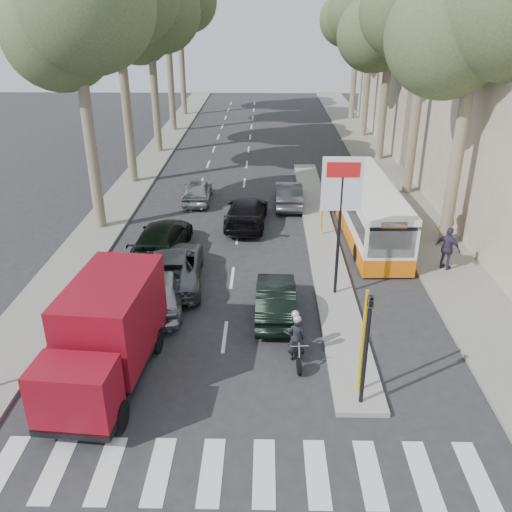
{
  "coord_description": "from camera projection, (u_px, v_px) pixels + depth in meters",
  "views": [
    {
      "loc": [
        0.48,
        -13.86,
        10.45
      ],
      "look_at": [
        0.13,
        5.24,
        1.6
      ],
      "focal_mm": 38.0,
      "sensor_mm": 36.0,
      "label": 1
    }
  ],
  "objects": [
    {
      "name": "building_far",
      "position": [
        450.0,
        39.0,
        44.2
      ],
      "size": [
        11.0,
        20.0,
        16.0
      ],
      "primitive_type": "cube",
      "color": "#B7A88E",
      "rests_on": "ground"
    },
    {
      "name": "queue_car_c",
      "position": [
        197.0,
        191.0,
        31.48
      ],
      "size": [
        1.68,
        3.99,
        1.35
      ],
      "primitive_type": "imported",
      "rotation": [
        0.0,
        0.0,
        3.16
      ],
      "color": "#ACAFB4",
      "rests_on": "ground"
    },
    {
      "name": "motorcycle",
      "position": [
        295.0,
        337.0,
        17.41
      ],
      "size": [
        0.76,
        1.99,
        1.69
      ],
      "rotation": [
        0.0,
        0.0,
        0.09
      ],
      "color": "black",
      "rests_on": "ground"
    },
    {
      "name": "pedestrian_near",
      "position": [
        448.0,
        249.0,
        23.0
      ],
      "size": [
        1.18,
        1.16,
        1.9
      ],
      "primitive_type": "imported",
      "rotation": [
        0.0,
        0.0,
        2.38
      ],
      "color": "#3D324B",
      "rests_on": "sidewalk_right"
    },
    {
      "name": "silver_hatchback",
      "position": [
        159.0,
        289.0,
        20.34
      ],
      "size": [
        2.33,
        4.65,
        1.52
      ],
      "primitive_type": "imported",
      "rotation": [
        0.0,
        0.0,
        3.27
      ],
      "color": "#A6A8AE",
      "rests_on": "ground"
    },
    {
      "name": "red_truck",
      "position": [
        107.0,
        333.0,
        16.03
      ],
      "size": [
        2.64,
        5.93,
        3.08
      ],
      "rotation": [
        0.0,
        0.0,
        -0.09
      ],
      "color": "black",
      "rests_on": "ground"
    },
    {
      "name": "traffic_island",
      "position": [
        321.0,
        236.0,
        26.87
      ],
      "size": [
        1.5,
        26.0,
        0.16
      ],
      "primitive_type": "cube",
      "color": "gray",
      "rests_on": "ground"
    },
    {
      "name": "queue_car_a",
      "position": [
        172.0,
        266.0,
        22.17
      ],
      "size": [
        2.91,
        5.56,
        1.49
      ],
      "primitive_type": "imported",
      "rotation": [
        0.0,
        0.0,
        3.22
      ],
      "color": "#4E5056",
      "rests_on": "ground"
    },
    {
      "name": "tree_l_c",
      "position": [
        151.0,
        12.0,
        38.39
      ],
      "size": [
        7.4,
        7.2,
        13.71
      ],
      "color": "#6B604C",
      "rests_on": "ground"
    },
    {
      "name": "tree_r_e",
      "position": [
        360.0,
        6.0,
        50.66
      ],
      "size": [
        7.4,
        7.2,
        14.1
      ],
      "color": "#6B604C",
      "rests_on": "ground"
    },
    {
      "name": "city_bus",
      "position": [
        367.0,
        207.0,
        26.7
      ],
      "size": [
        2.5,
        10.2,
        2.67
      ],
      "rotation": [
        0.0,
        0.0,
        0.03
      ],
      "color": "orange",
      "rests_on": "ground"
    },
    {
      "name": "billboard",
      "position": [
        341.0,
        208.0,
        19.9
      ],
      "size": [
        1.5,
        12.1,
        5.6
      ],
      "color": "yellow",
      "rests_on": "ground"
    },
    {
      "name": "dark_hatchback",
      "position": [
        276.0,
        299.0,
        19.83
      ],
      "size": [
        1.47,
        4.1,
        1.35
      ],
      "primitive_type": "imported",
      "rotation": [
        0.0,
        0.0,
        3.13
      ],
      "color": "black",
      "rests_on": "ground"
    },
    {
      "name": "median_left",
      "position": [
        158.0,
        151.0,
        42.49
      ],
      "size": [
        2.4,
        64.0,
        0.12
      ],
      "primitive_type": "cube",
      "color": "gray",
      "rests_on": "ground"
    },
    {
      "name": "tree_r_a",
      "position": [
        483.0,
        8.0,
        21.63
      ],
      "size": [
        7.4,
        7.2,
        14.1
      ],
      "color": "#6B604C",
      "rests_on": "ground"
    },
    {
      "name": "tree_l_e",
      "position": [
        180.0,
        3.0,
        52.62
      ],
      "size": [
        7.4,
        7.2,
        14.49
      ],
      "color": "#6B604C",
      "rests_on": "ground"
    },
    {
      "name": "queue_car_d",
      "position": [
        289.0,
        194.0,
        30.86
      ],
      "size": [
        1.47,
        4.21,
        1.39
      ],
      "primitive_type": "imported",
      "rotation": [
        0.0,
        0.0,
        3.14
      ],
      "color": "#484B50",
      "rests_on": "ground"
    },
    {
      "name": "tree_l_a",
      "position": [
        77.0,
        7.0,
        23.73
      ],
      "size": [
        7.4,
        7.2,
        14.1
      ],
      "color": "#6B604C",
      "rests_on": "ground"
    },
    {
      "name": "sidewalk_right",
      "position": [
        377.0,
        162.0,
        39.49
      ],
      "size": [
        3.2,
        70.0,
        0.12
      ],
      "primitive_type": "cube",
      "color": "gray",
      "rests_on": "ground"
    },
    {
      "name": "queue_car_e",
      "position": [
        162.0,
        238.0,
        24.9
      ],
      "size": [
        2.4,
        5.23,
        1.48
      ],
      "primitive_type": "imported",
      "rotation": [
        0.0,
        0.0,
        3.08
      ],
      "color": "black",
      "rests_on": "ground"
    },
    {
      "name": "traffic_light_island",
      "position": [
        368.0,
        332.0,
        14.51
      ],
      "size": [
        0.16,
        0.41,
        3.6
      ],
      "color": "black",
      "rests_on": "ground"
    },
    {
      "name": "ground",
      "position": [
        249.0,
        372.0,
        16.97
      ],
      "size": [
        120.0,
        120.0,
        0.0
      ],
      "primitive_type": "plane",
      "color": "#28282B",
      "rests_on": "ground"
    },
    {
      "name": "pedestrian_far",
      "position": [
        447.0,
        222.0,
        26.14
      ],
      "size": [
        1.17,
        0.98,
        1.67
      ],
      "primitive_type": "imported",
      "rotation": [
        0.0,
        0.0,
        3.7
      ],
      "color": "#6F6253",
      "rests_on": "sidewalk_right"
    },
    {
      "name": "tree_r_c",
      "position": [
        394.0,
        18.0,
        36.44
      ],
      "size": [
        7.4,
        7.2,
        13.32
      ],
      "color": "#6B604C",
      "rests_on": "ground"
    },
    {
      "name": "queue_car_b",
      "position": [
        246.0,
        212.0,
        28.09
      ],
      "size": [
        2.3,
        5.05,
        1.43
      ],
      "primitive_type": "imported",
      "rotation": [
        0.0,
        0.0,
        3.08
      ],
      "color": "black",
      "rests_on": "ground"
    }
  ]
}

